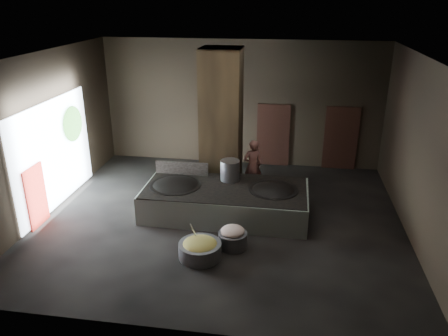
% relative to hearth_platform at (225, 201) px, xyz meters
% --- Properties ---
extents(floor, '(10.00, 9.00, 0.10)m').
position_rel_hearth_platform_xyz_m(floor, '(-0.07, -0.32, -0.45)').
color(floor, black).
rests_on(floor, ground).
extents(ceiling, '(10.00, 9.00, 0.10)m').
position_rel_hearth_platform_xyz_m(ceiling, '(-0.07, -0.32, 4.15)').
color(ceiling, black).
rests_on(ceiling, back_wall).
extents(back_wall, '(10.00, 0.10, 4.50)m').
position_rel_hearth_platform_xyz_m(back_wall, '(-0.07, 4.23, 1.85)').
color(back_wall, black).
rests_on(back_wall, ground).
extents(front_wall, '(10.00, 0.10, 4.50)m').
position_rel_hearth_platform_xyz_m(front_wall, '(-0.07, -4.87, 1.85)').
color(front_wall, black).
rests_on(front_wall, ground).
extents(left_wall, '(0.10, 9.00, 4.50)m').
position_rel_hearth_platform_xyz_m(left_wall, '(-5.12, -0.32, 1.85)').
color(left_wall, black).
rests_on(left_wall, ground).
extents(right_wall, '(0.10, 9.00, 4.50)m').
position_rel_hearth_platform_xyz_m(right_wall, '(4.98, -0.32, 1.85)').
color(right_wall, black).
rests_on(right_wall, ground).
extents(pillar, '(1.20, 1.20, 4.50)m').
position_rel_hearth_platform_xyz_m(pillar, '(-0.37, 1.58, 1.85)').
color(pillar, black).
rests_on(pillar, ground).
extents(hearth_platform, '(4.66, 2.27, 0.81)m').
position_rel_hearth_platform_xyz_m(hearth_platform, '(0.00, 0.00, 0.00)').
color(hearth_platform, silver).
rests_on(hearth_platform, ground).
extents(platform_cap, '(4.54, 2.18, 0.03)m').
position_rel_hearth_platform_xyz_m(platform_cap, '(0.00, 0.00, 0.41)').
color(platform_cap, black).
rests_on(platform_cap, hearth_platform).
extents(wok_left, '(1.46, 1.46, 0.40)m').
position_rel_hearth_platform_xyz_m(wok_left, '(-1.45, -0.05, 0.35)').
color(wok_left, black).
rests_on(wok_left, hearth_platform).
extents(wok_left_rim, '(1.49, 1.49, 0.05)m').
position_rel_hearth_platform_xyz_m(wok_left_rim, '(-1.45, -0.05, 0.42)').
color(wok_left_rim, black).
rests_on(wok_left_rim, hearth_platform).
extents(wok_right, '(1.36, 1.36, 0.38)m').
position_rel_hearth_platform_xyz_m(wok_right, '(1.35, 0.05, 0.35)').
color(wok_right, black).
rests_on(wok_right, hearth_platform).
extents(wok_right_rim, '(1.39, 1.39, 0.05)m').
position_rel_hearth_platform_xyz_m(wok_right_rim, '(1.35, 0.05, 0.42)').
color(wok_right_rim, black).
rests_on(wok_right_rim, hearth_platform).
extents(stock_pot, '(0.56, 0.56, 0.60)m').
position_rel_hearth_platform_xyz_m(stock_pot, '(0.05, 0.55, 0.73)').
color(stock_pot, '#A5A8AD').
rests_on(stock_pot, hearth_platform).
extents(splash_guard, '(1.61, 0.08, 0.40)m').
position_rel_hearth_platform_xyz_m(splash_guard, '(-1.45, 0.75, 0.63)').
color(splash_guard, black).
rests_on(splash_guard, hearth_platform).
extents(cook, '(0.73, 0.64, 1.70)m').
position_rel_hearth_platform_xyz_m(cook, '(0.61, 1.74, 0.44)').
color(cook, '#97584D').
rests_on(cook, ground).
extents(veg_basin, '(1.12, 1.12, 0.38)m').
position_rel_hearth_platform_xyz_m(veg_basin, '(-0.27, -2.33, -0.21)').
color(veg_basin, slate).
rests_on(veg_basin, ground).
extents(veg_fill, '(0.85, 0.85, 0.26)m').
position_rel_hearth_platform_xyz_m(veg_fill, '(-0.27, -2.33, -0.05)').
color(veg_fill, '#8BA952').
rests_on(veg_fill, veg_basin).
extents(ladle, '(0.17, 0.40, 0.73)m').
position_rel_hearth_platform_xyz_m(ladle, '(-0.42, -2.18, 0.15)').
color(ladle, '#A5A8AD').
rests_on(ladle, veg_basin).
extents(meat_basin, '(0.94, 0.94, 0.40)m').
position_rel_hearth_platform_xyz_m(meat_basin, '(0.45, -1.75, -0.20)').
color(meat_basin, slate).
rests_on(meat_basin, ground).
extents(meat_fill, '(0.60, 0.60, 0.23)m').
position_rel_hearth_platform_xyz_m(meat_fill, '(0.45, -1.75, 0.05)').
color(meat_fill, tan).
rests_on(meat_fill, meat_basin).
extents(doorway_near, '(1.18, 0.08, 2.38)m').
position_rel_hearth_platform_xyz_m(doorway_near, '(1.13, 4.13, 0.70)').
color(doorway_near, black).
rests_on(doorway_near, ground).
extents(doorway_near_glow, '(0.79, 0.04, 1.86)m').
position_rel_hearth_platform_xyz_m(doorway_near_glow, '(1.19, 4.15, 0.65)').
color(doorway_near_glow, '#8C6647').
rests_on(doorway_near_glow, ground).
extents(doorway_far, '(1.18, 0.08, 2.38)m').
position_rel_hearth_platform_xyz_m(doorway_far, '(3.53, 4.13, 0.70)').
color(doorway_far, black).
rests_on(doorway_far, ground).
extents(doorway_far_glow, '(0.83, 0.04, 1.97)m').
position_rel_hearth_platform_xyz_m(doorway_far_glow, '(3.55, 4.24, 0.65)').
color(doorway_far_glow, '#8C6647').
rests_on(doorway_far_glow, ground).
extents(left_opening, '(0.04, 4.20, 3.10)m').
position_rel_hearth_platform_xyz_m(left_opening, '(-5.02, -0.12, 1.20)').
color(left_opening, white).
rests_on(left_opening, ground).
extents(pavilion_sliver, '(0.05, 0.90, 1.70)m').
position_rel_hearth_platform_xyz_m(pavilion_sliver, '(-4.95, -1.42, 0.45)').
color(pavilion_sliver, maroon).
rests_on(pavilion_sliver, ground).
extents(tree_silhouette, '(0.28, 1.10, 1.10)m').
position_rel_hearth_platform_xyz_m(tree_silhouette, '(-4.92, 0.98, 1.80)').
color(tree_silhouette, '#194714').
rests_on(tree_silhouette, left_opening).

